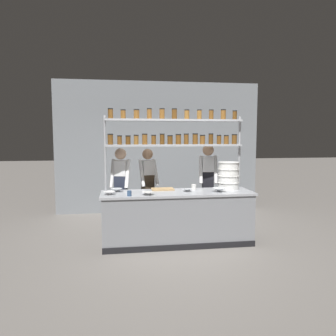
{
  "coord_description": "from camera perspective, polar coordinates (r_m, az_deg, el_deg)",
  "views": [
    {
      "loc": [
        -1.01,
        -5.55,
        1.9
      ],
      "look_at": [
        -0.14,
        0.2,
        1.32
      ],
      "focal_mm": 35.0,
      "sensor_mm": 36.0,
      "label": 1
    }
  ],
  "objects": [
    {
      "name": "ground_plane",
      "position": [
        5.95,
        1.62,
        -12.94
      ],
      "size": [
        40.0,
        40.0,
        0.0
      ],
      "primitive_type": "plane",
      "color": "slate"
    },
    {
      "name": "back_wall",
      "position": [
        8.16,
        -1.53,
        3.63
      ],
      "size": [
        5.04,
        0.12,
        3.21
      ],
      "primitive_type": "cube",
      "color": "gray",
      "rests_on": "ground_plane"
    },
    {
      "name": "prep_counter",
      "position": [
        5.82,
        1.64,
        -8.65
      ],
      "size": [
        2.64,
        0.76,
        0.92
      ],
      "color": "gray",
      "rests_on": "ground_plane"
    },
    {
      "name": "spice_shelf_unit",
      "position": [
        5.96,
        1.1,
        5.71
      ],
      "size": [
        2.53,
        0.28,
        2.38
      ],
      "color": "#999BA0",
      "rests_on": "ground_plane"
    },
    {
      "name": "chef_left",
      "position": [
        6.2,
        -8.21,
        -3.1
      ],
      "size": [
        0.42,
        0.35,
        1.66
      ],
      "rotation": [
        0.0,
        0.0,
        -0.3
      ],
      "color": "black",
      "rests_on": "ground_plane"
    },
    {
      "name": "chef_center",
      "position": [
        6.43,
        -3.53,
        -2.87
      ],
      "size": [
        0.41,
        0.34,
        1.64
      ],
      "rotation": [
        0.0,
        0.0,
        0.29
      ],
      "color": "black",
      "rests_on": "ground_plane"
    },
    {
      "name": "chef_right",
      "position": [
        6.52,
        6.95,
        -2.3
      ],
      "size": [
        0.4,
        0.33,
        1.72
      ],
      "rotation": [
        0.0,
        0.0,
        -0.18
      ],
      "color": "black",
      "rests_on": "ground_plane"
    },
    {
      "name": "container_stack",
      "position": [
        6.1,
        10.49,
        -1.28
      ],
      "size": [
        0.39,
        0.39,
        0.5
      ],
      "color": "white",
      "rests_on": "prep_counter"
    },
    {
      "name": "cutting_board",
      "position": [
        5.93,
        -0.95,
        -3.7
      ],
      "size": [
        0.4,
        0.26,
        0.02
      ],
      "color": "#A88456",
      "rests_on": "prep_counter"
    },
    {
      "name": "prep_bowl_near_left",
      "position": [
        5.81,
        -8.93,
        -3.82
      ],
      "size": [
        0.2,
        0.2,
        0.06
      ],
      "color": "silver",
      "rests_on": "prep_counter"
    },
    {
      "name": "prep_bowl_center_front",
      "position": [
        5.77,
        3.42,
        -3.87
      ],
      "size": [
        0.16,
        0.16,
        0.05
      ],
      "color": "#B2B7BC",
      "rests_on": "prep_counter"
    },
    {
      "name": "prep_bowl_center_back",
      "position": [
        5.43,
        -3.53,
        -4.44
      ],
      "size": [
        0.2,
        0.2,
        0.05
      ],
      "color": "silver",
      "rests_on": "prep_counter"
    },
    {
      "name": "prep_bowl_near_right",
      "position": [
        5.8,
        8.9,
        -3.79
      ],
      "size": [
        0.24,
        0.24,
        0.07
      ],
      "color": "silver",
      "rests_on": "prep_counter"
    },
    {
      "name": "prep_bowl_far_left",
      "position": [
        5.54,
        -10.16,
        -4.32
      ],
      "size": [
        0.2,
        0.2,
        0.05
      ],
      "color": "white",
      "rests_on": "prep_counter"
    },
    {
      "name": "serving_cup_front",
      "position": [
        5.98,
        4.51,
        -3.31
      ],
      "size": [
        0.09,
        0.09,
        0.09
      ],
      "color": "silver",
      "rests_on": "prep_counter"
    },
    {
      "name": "serving_cup_by_board",
      "position": [
        5.37,
        -6.76,
        -4.4
      ],
      "size": [
        0.07,
        0.07,
        0.09
      ],
      "color": "#334C70",
      "rests_on": "prep_counter"
    }
  ]
}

